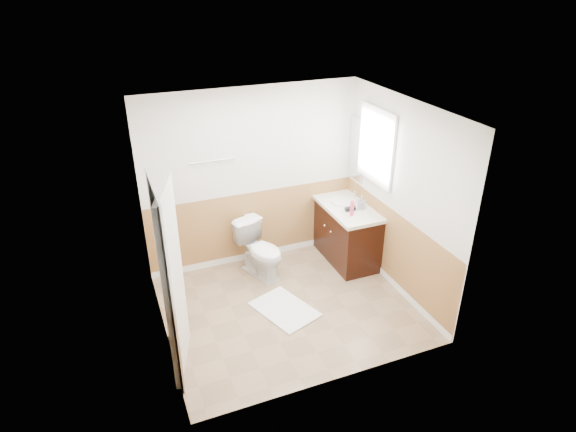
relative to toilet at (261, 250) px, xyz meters
name	(u,v)px	position (x,y,z in m)	size (l,w,h in m)	color
floor	(288,307)	(0.06, -0.84, -0.38)	(3.00, 3.00, 0.00)	#8C7051
ceiling	(288,111)	(0.06, -0.84, 2.12)	(3.00, 3.00, 0.00)	white
wall_back	(253,178)	(0.06, 0.46, 0.87)	(3.00, 3.00, 0.00)	silver
wall_front	(341,279)	(0.06, -2.14, 0.87)	(3.00, 3.00, 0.00)	silver
wall_left	(154,244)	(-1.44, -0.84, 0.87)	(3.00, 3.00, 0.00)	silver
wall_right	(400,198)	(1.56, -0.84, 0.87)	(3.00, 3.00, 0.00)	silver
wainscot_back	(255,227)	(0.06, 0.45, 0.12)	(3.00, 3.00, 0.00)	#A27A41
wainscot_front	(336,341)	(0.06, -2.12, 0.12)	(3.00, 3.00, 0.00)	#A27A41
wainscot_left	(164,302)	(-1.43, -0.84, 0.12)	(2.60, 2.60, 0.00)	#A27A41
wainscot_right	(393,250)	(1.55, -0.84, 0.12)	(2.60, 2.60, 0.00)	#A27A41
toilet	(261,250)	(0.00, 0.00, 0.00)	(0.42, 0.75, 0.76)	white
bath_mat	(284,309)	(0.00, -0.87, -0.37)	(0.55, 0.80, 0.02)	white
vanity_cabinet	(346,234)	(1.28, -0.06, 0.02)	(0.55, 1.10, 0.80)	black
vanity_knob_left	(331,232)	(0.98, -0.16, 0.17)	(0.03, 0.03, 0.03)	silver
vanity_knob_right	(325,226)	(0.98, 0.04, 0.17)	(0.03, 0.03, 0.03)	white
countertop	(347,208)	(1.27, -0.06, 0.44)	(0.60, 1.15, 0.05)	silver
sink_basin	(343,201)	(1.28, 0.09, 0.48)	(0.36, 0.36, 0.02)	silver
faucet	(355,195)	(1.46, 0.09, 0.54)	(0.02, 0.02, 0.14)	silver
lotion_bottle	(352,208)	(1.18, -0.35, 0.58)	(0.05, 0.05, 0.22)	#DB3861
soap_dispenser	(361,202)	(1.40, -0.21, 0.57)	(0.09, 0.09, 0.19)	gray
hair_dryer_body	(350,209)	(1.23, -0.22, 0.50)	(0.07, 0.07, 0.14)	black
hair_dryer_handle	(347,210)	(1.20, -0.17, 0.47)	(0.03, 0.03, 0.07)	black
mirror_panel	(356,149)	(1.54, 0.26, 1.17)	(0.02, 0.35, 0.90)	silver
window_frame	(376,146)	(1.53, -0.25, 1.37)	(0.04, 0.80, 1.00)	white
window_glass	(377,146)	(1.55, -0.25, 1.37)	(0.01, 0.70, 0.90)	white
door	(174,283)	(-1.34, -1.29, 0.64)	(0.05, 0.80, 2.04)	white
door_frame	(166,284)	(-1.41, -1.29, 0.65)	(0.02, 0.92, 2.10)	white
door_knob	(175,271)	(-1.28, -0.96, 0.57)	(0.06, 0.06, 0.06)	silver
towel_bar	(212,161)	(-0.49, 0.41, 1.22)	(0.02, 0.02, 0.62)	silver
tp_holder_bar	(249,218)	(-0.04, 0.39, 0.32)	(0.02, 0.02, 0.14)	silver
tp_roll	(249,218)	(-0.04, 0.39, 0.32)	(0.11, 0.11, 0.10)	white
tp_sheet	(249,225)	(-0.04, 0.39, 0.21)	(0.10, 0.01, 0.16)	white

